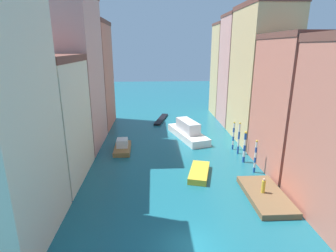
{
  "coord_description": "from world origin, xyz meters",
  "views": [
    {
      "loc": [
        -2.51,
        -16.62,
        14.47
      ],
      "look_at": [
        -0.14,
        27.11,
        1.5
      ],
      "focal_mm": 28.53,
      "sensor_mm": 36.0,
      "label": 1
    }
  ],
  "objects_px": {
    "mooring_pole_0": "(255,156)",
    "gondola_black": "(161,119)",
    "motorboat_1": "(199,172)",
    "mooring_pole_3": "(233,135)",
    "vaporetto_white": "(188,131)",
    "waterfront_dock": "(265,195)",
    "mooring_pole_1": "(245,146)",
    "mooring_pole_2": "(239,138)",
    "person_on_dock": "(263,186)",
    "motorboat_0": "(122,147)"
  },
  "relations": [
    {
      "from": "mooring_pole_0",
      "to": "vaporetto_white",
      "type": "bearing_deg",
      "value": 115.88
    },
    {
      "from": "person_on_dock",
      "to": "mooring_pole_3",
      "type": "distance_m",
      "value": 13.29
    },
    {
      "from": "motorboat_0",
      "to": "gondola_black",
      "type": "bearing_deg",
      "value": 69.8
    },
    {
      "from": "mooring_pole_3",
      "to": "motorboat_1",
      "type": "xyz_separation_m",
      "value": [
        -6.33,
        -8.08,
        -1.78
      ]
    },
    {
      "from": "waterfront_dock",
      "to": "person_on_dock",
      "type": "xyz_separation_m",
      "value": [
        -0.27,
        0.06,
        1.0
      ]
    },
    {
      "from": "waterfront_dock",
      "to": "mooring_pole_3",
      "type": "relative_size",
      "value": 1.74
    },
    {
      "from": "mooring_pole_0",
      "to": "mooring_pole_1",
      "type": "bearing_deg",
      "value": 95.73
    },
    {
      "from": "mooring_pole_3",
      "to": "vaporetto_white",
      "type": "xyz_separation_m",
      "value": [
        -5.99,
        5.52,
        -1.06
      ]
    },
    {
      "from": "mooring_pole_2",
      "to": "motorboat_0",
      "type": "distance_m",
      "value": 16.62
    },
    {
      "from": "mooring_pole_1",
      "to": "mooring_pole_3",
      "type": "bearing_deg",
      "value": 91.23
    },
    {
      "from": "vaporetto_white",
      "to": "gondola_black",
      "type": "bearing_deg",
      "value": 109.75
    },
    {
      "from": "gondola_black",
      "to": "motorboat_0",
      "type": "xyz_separation_m",
      "value": [
        -6.11,
        -16.6,
        0.4
      ]
    },
    {
      "from": "vaporetto_white",
      "to": "motorboat_0",
      "type": "relative_size",
      "value": 2.02
    },
    {
      "from": "mooring_pole_0",
      "to": "vaporetto_white",
      "type": "xyz_separation_m",
      "value": [
        -6.39,
        13.17,
        -1.01
      ]
    },
    {
      "from": "mooring_pole_2",
      "to": "motorboat_1",
      "type": "bearing_deg",
      "value": -136.04
    },
    {
      "from": "mooring_pole_0",
      "to": "mooring_pole_1",
      "type": "height_order",
      "value": "mooring_pole_1"
    },
    {
      "from": "mooring_pole_2",
      "to": "vaporetto_white",
      "type": "bearing_deg",
      "value": 130.54
    },
    {
      "from": "mooring_pole_0",
      "to": "person_on_dock",
      "type": "bearing_deg",
      "value": -102.25
    },
    {
      "from": "waterfront_dock",
      "to": "vaporetto_white",
      "type": "relative_size",
      "value": 0.67
    },
    {
      "from": "person_on_dock",
      "to": "vaporetto_white",
      "type": "relative_size",
      "value": 0.14
    },
    {
      "from": "person_on_dock",
      "to": "vaporetto_white",
      "type": "height_order",
      "value": "vaporetto_white"
    },
    {
      "from": "vaporetto_white",
      "to": "motorboat_1",
      "type": "relative_size",
      "value": 1.96
    },
    {
      "from": "mooring_pole_1",
      "to": "vaporetto_white",
      "type": "height_order",
      "value": "mooring_pole_1"
    },
    {
      "from": "person_on_dock",
      "to": "mooring_pole_1",
      "type": "xyz_separation_m",
      "value": [
        0.91,
        8.58,
        0.88
      ]
    },
    {
      "from": "gondola_black",
      "to": "mooring_pole_1",
      "type": "bearing_deg",
      "value": -64.72
    },
    {
      "from": "mooring_pole_2",
      "to": "motorboat_0",
      "type": "bearing_deg",
      "value": 172.98
    },
    {
      "from": "waterfront_dock",
      "to": "person_on_dock",
      "type": "relative_size",
      "value": 4.73
    },
    {
      "from": "mooring_pole_2",
      "to": "motorboat_1",
      "type": "relative_size",
      "value": 0.83
    },
    {
      "from": "waterfront_dock",
      "to": "mooring_pole_0",
      "type": "relative_size",
      "value": 1.78
    },
    {
      "from": "mooring_pole_3",
      "to": "motorboat_1",
      "type": "bearing_deg",
      "value": -128.06
    },
    {
      "from": "mooring_pole_0",
      "to": "motorboat_0",
      "type": "height_order",
      "value": "mooring_pole_0"
    },
    {
      "from": "waterfront_dock",
      "to": "mooring_pole_3",
      "type": "distance_m",
      "value": 13.44
    },
    {
      "from": "mooring_pole_1",
      "to": "vaporetto_white",
      "type": "relative_size",
      "value": 0.39
    },
    {
      "from": "gondola_black",
      "to": "waterfront_dock",
      "type": "bearing_deg",
      "value": -72.48
    },
    {
      "from": "motorboat_0",
      "to": "waterfront_dock",
      "type": "bearing_deg",
      "value": -40.95
    },
    {
      "from": "mooring_pole_0",
      "to": "mooring_pole_3",
      "type": "height_order",
      "value": "mooring_pole_3"
    },
    {
      "from": "person_on_dock",
      "to": "mooring_pole_0",
      "type": "xyz_separation_m",
      "value": [
        1.21,
        5.58,
        0.8
      ]
    },
    {
      "from": "mooring_pole_3",
      "to": "vaporetto_white",
      "type": "bearing_deg",
      "value": 137.34
    },
    {
      "from": "mooring_pole_2",
      "to": "vaporetto_white",
      "type": "height_order",
      "value": "mooring_pole_2"
    },
    {
      "from": "gondola_black",
      "to": "motorboat_1",
      "type": "xyz_separation_m",
      "value": [
        3.73,
        -24.95,
        0.18
      ]
    },
    {
      "from": "mooring_pole_0",
      "to": "mooring_pole_1",
      "type": "xyz_separation_m",
      "value": [
        -0.3,
        3.0,
        0.08
      ]
    },
    {
      "from": "waterfront_dock",
      "to": "mooring_pole_1",
      "type": "xyz_separation_m",
      "value": [
        0.64,
        8.65,
        1.89
      ]
    },
    {
      "from": "person_on_dock",
      "to": "mooring_pole_3",
      "type": "xyz_separation_m",
      "value": [
        0.81,
        13.24,
        0.85
      ]
    },
    {
      "from": "person_on_dock",
      "to": "mooring_pole_1",
      "type": "bearing_deg",
      "value": 83.93
    },
    {
      "from": "person_on_dock",
      "to": "mooring_pole_2",
      "type": "height_order",
      "value": "mooring_pole_2"
    },
    {
      "from": "motorboat_1",
      "to": "mooring_pole_2",
      "type": "bearing_deg",
      "value": 43.96
    },
    {
      "from": "motorboat_0",
      "to": "vaporetto_white",
      "type": "bearing_deg",
      "value": 27.3
    },
    {
      "from": "gondola_black",
      "to": "motorboat_1",
      "type": "bearing_deg",
      "value": -81.49
    },
    {
      "from": "mooring_pole_1",
      "to": "mooring_pole_2",
      "type": "height_order",
      "value": "mooring_pole_2"
    },
    {
      "from": "mooring_pole_0",
      "to": "gondola_black",
      "type": "xyz_separation_m",
      "value": [
        -10.46,
        24.52,
        -1.91
      ]
    }
  ]
}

